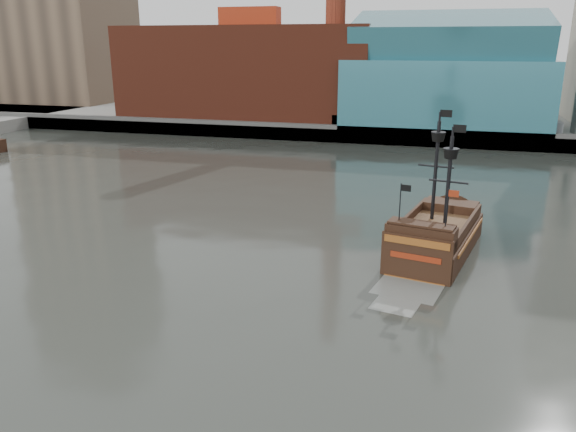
% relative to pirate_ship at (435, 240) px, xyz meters
% --- Properties ---
extents(ground, '(400.00, 400.00, 0.00)m').
position_rel_pirate_ship_xyz_m(ground, '(-10.65, -18.44, -0.97)').
color(ground, '#2B2E28').
rests_on(ground, ground).
extents(promenade_far, '(220.00, 60.00, 2.00)m').
position_rel_pirate_ship_xyz_m(promenade_far, '(-10.65, 73.56, 0.03)').
color(promenade_far, slate).
rests_on(promenade_far, ground).
extents(seawall, '(220.00, 1.00, 2.60)m').
position_rel_pirate_ship_xyz_m(seawall, '(-10.65, 44.06, 0.33)').
color(seawall, '#4C4C49').
rests_on(seawall, ground).
extents(pirate_ship, '(7.00, 14.82, 10.68)m').
position_rel_pirate_ship_xyz_m(pirate_ship, '(0.00, 0.00, 0.00)').
color(pirate_ship, black).
rests_on(pirate_ship, ground).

